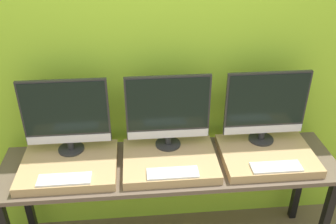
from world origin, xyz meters
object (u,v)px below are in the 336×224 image
monitor_center (168,110)px  monitor_right (266,106)px  keyboard_center (173,173)px  keyboard_right (276,167)px  keyboard_left (64,179)px  monitor_left (66,115)px

monitor_center → monitor_right: same height
keyboard_center → keyboard_right: bearing=0.0°
monitor_right → keyboard_left: bearing=-166.5°
monitor_right → keyboard_right: bearing=-90.0°
monitor_center → keyboard_right: (0.64, -0.30, -0.26)m
keyboard_left → keyboard_right: (1.27, 0.00, 0.00)m
keyboard_right → monitor_center: bearing=154.4°
keyboard_left → keyboard_right: bearing=0.0°
keyboard_right → monitor_right: bearing=90.0°
monitor_right → keyboard_right: size_ratio=1.73×
keyboard_right → keyboard_left: bearing=180.0°
keyboard_left → monitor_center: bearing=25.6°
monitor_left → monitor_right: size_ratio=1.00×
monitor_center → monitor_left: bearing=180.0°
keyboard_left → keyboard_center: size_ratio=1.00×
monitor_center → keyboard_right: size_ratio=1.73×
keyboard_center → monitor_right: bearing=25.6°
keyboard_left → monitor_right: monitor_right is taller
monitor_left → monitor_right: bearing=0.0°
monitor_center → keyboard_center: (0.00, -0.30, -0.26)m
monitor_left → monitor_center: same height
monitor_left → keyboard_center: size_ratio=1.73×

